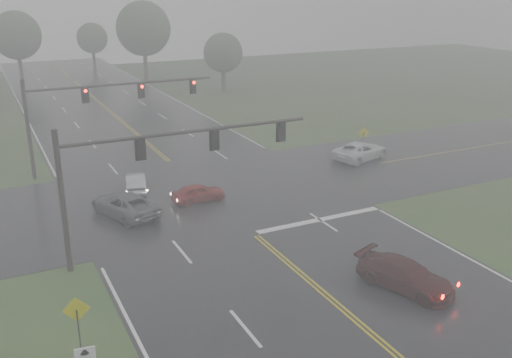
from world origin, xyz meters
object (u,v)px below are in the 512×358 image
car_grey (126,215)px  sedan_silver (136,191)px  pickup_white (360,159)px  signal_gantry_far (90,104)px  signal_gantry_near (145,162)px  sedan_maroon (404,289)px  sedan_red (199,202)px

car_grey → sedan_silver: bearing=-133.4°
pickup_white → signal_gantry_far: signal_gantry_far is taller
pickup_white → sedan_silver: bearing=70.7°
signal_gantry_far → signal_gantry_near: bearing=-91.0°
pickup_white → signal_gantry_far: 21.71m
sedan_silver → car_grey: car_grey is taller
sedan_maroon → pickup_white: pickup_white is taller
sedan_maroon → sedan_red: (-4.67, 14.95, 0.00)m
pickup_white → signal_gantry_near: 22.82m
sedan_maroon → signal_gantry_far: (-9.39, 24.71, 5.19)m
car_grey → pickup_white: pickup_white is taller
sedan_red → pickup_white: (15.26, 3.05, 0.00)m
car_grey → pickup_white: 20.43m
sedan_maroon → signal_gantry_near: signal_gantry_near is taller
sedan_maroon → signal_gantry_near: bearing=118.0°
sedan_red → car_grey: (-4.91, -0.19, 0.00)m
sedan_maroon → signal_gantry_far: signal_gantry_far is taller
sedan_silver → signal_gantry_far: signal_gantry_far is taller
sedan_maroon → pickup_white: (10.59, 18.00, 0.00)m
sedan_silver → car_grey: bearing=79.4°
sedan_red → sedan_silver: (-3.15, 3.84, 0.00)m
sedan_silver → car_grey: (-1.76, -4.03, 0.00)m
sedan_red → pickup_white: bearing=-78.4°
sedan_silver → signal_gantry_near: signal_gantry_near is taller
sedan_red → signal_gantry_near: 9.41m
sedan_silver → pickup_white: bearing=-169.4°
sedan_maroon → sedan_silver: size_ratio=1.27×
sedan_red → pickup_white: size_ratio=0.68×
sedan_red → signal_gantry_near: size_ratio=0.26×
signal_gantry_far → sedan_silver: bearing=-75.1°
sedan_silver → pickup_white: (18.41, -0.79, 0.00)m
sedan_red → signal_gantry_far: size_ratio=0.25×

